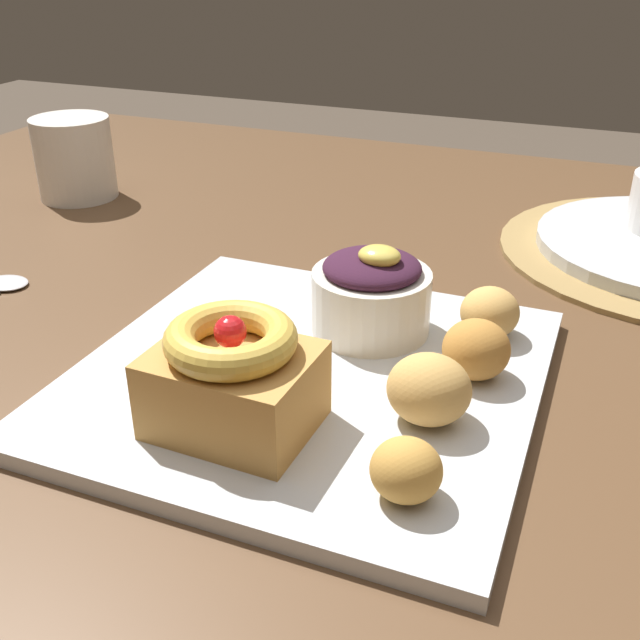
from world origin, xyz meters
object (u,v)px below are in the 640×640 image
object	(u,v)px
fritter_extra	(490,312)
cake_slice	(233,377)
fritter_front	(406,470)
coffee_mug	(74,158)
front_plate	(309,376)
fritter_middle	(476,349)
berry_ramekin	(371,293)
fritter_back	(429,389)

from	to	relation	value
fritter_extra	cake_slice	bearing A→B (deg)	-124.95
fritter_front	coffee_mug	xyz separation A→B (m)	(-0.50, 0.37, 0.02)
front_plate	fritter_middle	xyz separation A→B (m)	(0.11, 0.03, 0.03)
cake_slice	coffee_mug	distance (m)	0.52
cake_slice	berry_ramekin	bearing A→B (deg)	75.95
cake_slice	front_plate	bearing A→B (deg)	78.31
cake_slice	fritter_extra	world-z (taller)	cake_slice
front_plate	fritter_front	size ratio (longest dim) A/B	7.87
front_plate	berry_ramekin	xyz separation A→B (m)	(0.02, 0.07, 0.04)
fritter_front	fritter_extra	size ratio (longest dim) A/B	0.87
cake_slice	fritter_front	world-z (taller)	cake_slice
front_plate	coffee_mug	size ratio (longest dim) A/B	3.32
fritter_front	coffee_mug	size ratio (longest dim) A/B	0.42
fritter_extra	fritter_back	bearing A→B (deg)	-96.45
fritter_back	fritter_extra	size ratio (longest dim) A/B	1.16
berry_ramekin	fritter_back	size ratio (longest dim) A/B	1.70
cake_slice	coffee_mug	size ratio (longest dim) A/B	1.05
fritter_extra	front_plate	bearing A→B (deg)	-137.67
fritter_back	front_plate	bearing A→B (deg)	163.18
front_plate	fritter_extra	world-z (taller)	fritter_extra
cake_slice	fritter_middle	world-z (taller)	cake_slice
fritter_middle	berry_ramekin	bearing A→B (deg)	157.59
fritter_middle	coffee_mug	bearing A→B (deg)	154.94
front_plate	coffee_mug	world-z (taller)	coffee_mug
fritter_middle	fritter_extra	world-z (taller)	fritter_middle
berry_ramekin	coffee_mug	bearing A→B (deg)	154.42
fritter_middle	cake_slice	bearing A→B (deg)	-137.77
berry_ramekin	fritter_front	size ratio (longest dim) A/B	2.27
front_plate	fritter_front	xyz separation A→B (m)	(0.10, -0.10, 0.02)
front_plate	fritter_extra	xyz separation A→B (m)	(0.10, 0.09, 0.02)
front_plate	fritter_front	bearing A→B (deg)	-45.78
front_plate	fritter_back	size ratio (longest dim) A/B	5.89
fritter_middle	fritter_extra	bearing A→B (deg)	92.18
front_plate	fritter_middle	distance (m)	0.11
front_plate	fritter_middle	bearing A→B (deg)	17.78
fritter_front	fritter_middle	xyz separation A→B (m)	(0.01, 0.13, 0.00)
berry_ramekin	fritter_back	xyz separation A→B (m)	(0.07, -0.10, -0.01)
fritter_middle	front_plate	bearing A→B (deg)	-162.22
fritter_front	fritter_back	size ratio (longest dim) A/B	0.75
fritter_extra	coffee_mug	bearing A→B (deg)	160.66
cake_slice	coffee_mug	bearing A→B (deg)	138.08
berry_ramekin	fritter_front	xyz separation A→B (m)	(0.08, -0.17, -0.01)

